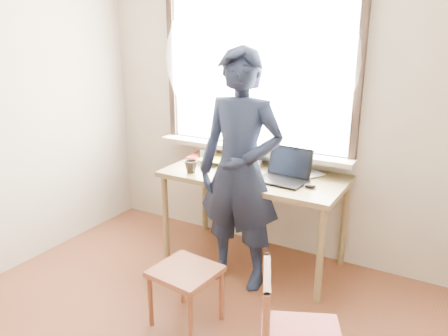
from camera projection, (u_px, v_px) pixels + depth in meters
The scene contains 12 objects.
room_shell at pixel (134, 94), 2.19m from camera, with size 3.52×4.02×2.61m.
desk at pixel (254, 183), 3.65m from camera, with size 1.50×0.75×0.80m.
laptop at pixel (285, 173), 3.45m from camera, with size 0.40×0.34×0.25m.
mug_white at pixel (249, 159), 3.86m from camera, with size 0.12×0.12×0.10m, color white.
mug_dark at pixel (191, 167), 3.64m from camera, with size 0.11×0.11×0.10m, color black.
mouse at pixel (310, 186), 3.29m from camera, with size 0.09×0.06×0.04m, color black.
desk_clutter at pixel (238, 163), 3.83m from camera, with size 0.83×0.44×0.06m.
book_a at pixel (222, 158), 4.02m from camera, with size 0.22×0.30×0.03m, color white.
book_b at pixel (301, 172), 3.64m from camera, with size 0.17×0.23×0.02m, color white.
picture_frame at pixel (206, 156), 3.94m from camera, with size 0.14×0.02×0.11m.
work_chair at pixel (186, 278), 2.94m from camera, with size 0.44×0.43×0.42m.
person at pixel (240, 171), 3.29m from camera, with size 0.67×0.44×1.85m, color black.
Camera 1 is at (1.46, -1.48, 1.94)m, focal length 35.00 mm.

